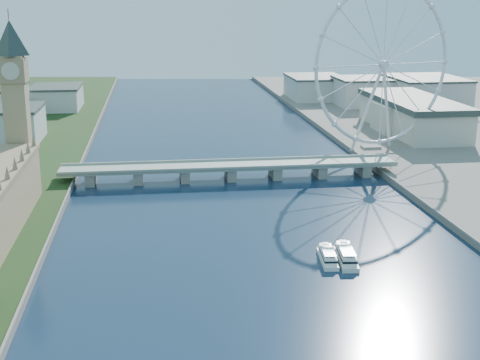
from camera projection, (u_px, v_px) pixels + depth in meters
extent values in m
cube|color=tan|center=(18.00, 125.00, 391.38)|extent=(13.00, 13.00, 80.00)
cube|color=#937A59|center=(13.00, 70.00, 383.07)|extent=(15.00, 15.00, 14.00)
pyramid|color=#2D3833|center=(9.00, 20.00, 375.80)|extent=(20.02, 20.02, 20.00)
cube|color=gray|center=(230.00, 166.00, 437.50)|extent=(220.00, 22.00, 2.00)
cube|color=gray|center=(91.00, 178.00, 427.41)|extent=(6.00, 20.00, 7.50)
cube|color=gray|center=(138.00, 176.00, 431.19)|extent=(6.00, 20.00, 7.50)
cube|color=gray|center=(185.00, 175.00, 434.96)|extent=(6.00, 20.00, 7.50)
cube|color=gray|center=(230.00, 173.00, 438.73)|extent=(6.00, 20.00, 7.50)
cube|color=gray|center=(275.00, 172.00, 442.51)|extent=(6.00, 20.00, 7.50)
cube|color=gray|center=(319.00, 170.00, 446.28)|extent=(6.00, 20.00, 7.50)
cube|color=gray|center=(363.00, 169.00, 450.05)|extent=(6.00, 20.00, 7.50)
torus|color=silver|center=(384.00, 65.00, 489.81)|extent=(113.60, 39.12, 118.60)
cylinder|color=silver|center=(384.00, 65.00, 489.81)|extent=(7.25, 6.61, 6.00)
cube|color=gray|center=(371.00, 147.00, 515.62)|extent=(14.00, 10.00, 2.00)
cube|color=beige|center=(15.00, 125.00, 539.90)|extent=(40.00, 60.00, 26.00)
cube|color=beige|center=(56.00, 98.00, 704.45)|extent=(50.00, 70.00, 22.00)
cube|color=beige|center=(365.00, 92.00, 726.03)|extent=(60.00, 60.00, 28.00)
cube|color=beige|center=(425.00, 93.00, 714.17)|extent=(70.00, 90.00, 30.00)
cube|color=beige|center=(315.00, 88.00, 778.97)|extent=(60.00, 80.00, 24.00)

